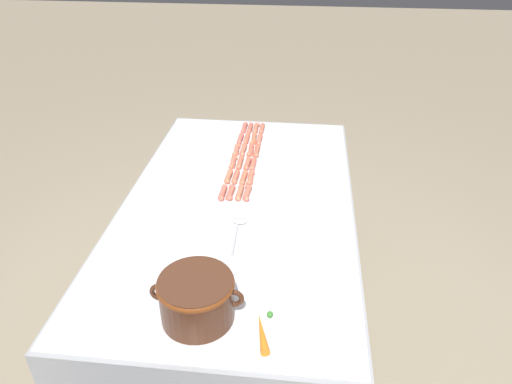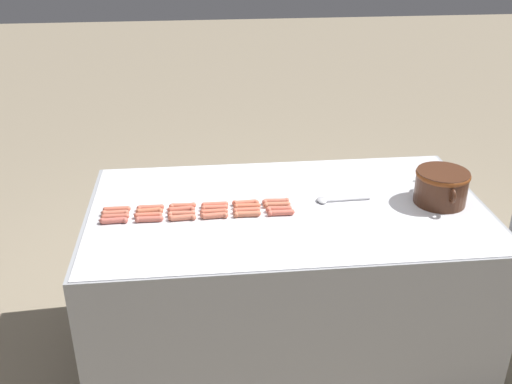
# 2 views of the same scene
# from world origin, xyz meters

# --- Properties ---
(ground_plane) EXTENTS (20.00, 20.00, 0.00)m
(ground_plane) POSITION_xyz_m (0.00, 0.00, 0.00)
(ground_plane) COLOR gray
(griddle_counter) EXTENTS (1.10, 1.94, 0.91)m
(griddle_counter) POSITION_xyz_m (0.00, 0.00, 0.45)
(griddle_counter) COLOR #9EA0A5
(griddle_counter) RESTS_ON ground_plane
(hot_dog_0) EXTENTS (0.03, 0.13, 0.03)m
(hot_dog_0) POSITION_xyz_m (-0.03, -0.82, 0.92)
(hot_dog_0) COLOR #D0684F
(hot_dog_0) RESTS_ON griddle_counter
(hot_dog_1) EXTENTS (0.03, 0.13, 0.03)m
(hot_dog_1) POSITION_xyz_m (-0.03, -0.66, 0.92)
(hot_dog_1) COLOR #D56A53
(hot_dog_1) RESTS_ON griddle_counter
(hot_dog_2) EXTENTS (0.03, 0.13, 0.03)m
(hot_dog_2) POSITION_xyz_m (-0.03, -0.51, 0.92)
(hot_dog_2) COLOR #CA664C
(hot_dog_2) RESTS_ON griddle_counter
(hot_dog_3) EXTENTS (0.03, 0.13, 0.03)m
(hot_dog_3) POSITION_xyz_m (-0.03, -0.35, 0.92)
(hot_dog_3) COLOR #D86851
(hot_dog_3) RESTS_ON griddle_counter
(hot_dog_4) EXTENTS (0.03, 0.13, 0.03)m
(hot_dog_4) POSITION_xyz_m (-0.04, -0.20, 0.92)
(hot_dog_4) COLOR #D76B50
(hot_dog_4) RESTS_ON griddle_counter
(hot_dog_5) EXTENTS (0.04, 0.13, 0.03)m
(hot_dog_5) POSITION_xyz_m (-0.04, -0.06, 0.92)
(hot_dog_5) COLOR #C96A55
(hot_dog_5) RESTS_ON griddle_counter
(hot_dog_6) EXTENTS (0.03, 0.13, 0.03)m
(hot_dog_6) POSITION_xyz_m (0.01, -0.83, 0.92)
(hot_dog_6) COLOR #CD6F55
(hot_dog_6) RESTS_ON griddle_counter
(hot_dog_7) EXTENTS (0.04, 0.13, 0.03)m
(hot_dog_7) POSITION_xyz_m (0.00, -0.67, 0.92)
(hot_dog_7) COLOR #CA6E4D
(hot_dog_7) RESTS_ON griddle_counter
(hot_dog_8) EXTENTS (0.04, 0.13, 0.03)m
(hot_dog_8) POSITION_xyz_m (0.00, -0.52, 0.92)
(hot_dog_8) COLOR #CC654E
(hot_dog_8) RESTS_ON griddle_counter
(hot_dog_9) EXTENTS (0.03, 0.13, 0.03)m
(hot_dog_9) POSITION_xyz_m (0.00, -0.36, 0.92)
(hot_dog_9) COLOR #D56B53
(hot_dog_9) RESTS_ON griddle_counter
(hot_dog_10) EXTENTS (0.03, 0.13, 0.03)m
(hot_dog_10) POSITION_xyz_m (0.00, -0.20, 0.92)
(hot_dog_10) COLOR #D66D4C
(hot_dog_10) RESTS_ON griddle_counter
(hot_dog_11) EXTENTS (0.03, 0.13, 0.03)m
(hot_dog_11) POSITION_xyz_m (0.00, -0.05, 0.92)
(hot_dog_11) COLOR #C97253
(hot_dog_11) RESTS_ON griddle_counter
(hot_dog_12) EXTENTS (0.03, 0.13, 0.03)m
(hot_dog_12) POSITION_xyz_m (0.04, -0.82, 0.92)
(hot_dog_12) COLOR #C9654F
(hot_dog_12) RESTS_ON griddle_counter
(hot_dog_13) EXTENTS (0.03, 0.13, 0.03)m
(hot_dog_13) POSITION_xyz_m (0.04, -0.67, 0.92)
(hot_dog_13) COLOR #D7694F
(hot_dog_13) RESTS_ON griddle_counter
(hot_dog_14) EXTENTS (0.03, 0.13, 0.03)m
(hot_dog_14) POSITION_xyz_m (0.04, -0.51, 0.92)
(hot_dog_14) COLOR #CA6F55
(hot_dog_14) RESTS_ON griddle_counter
(hot_dog_15) EXTENTS (0.03, 0.13, 0.03)m
(hot_dog_15) POSITION_xyz_m (0.04, -0.36, 0.92)
(hot_dog_15) COLOR #CE6A4F
(hot_dog_15) RESTS_ON griddle_counter
(hot_dog_16) EXTENTS (0.03, 0.13, 0.03)m
(hot_dog_16) POSITION_xyz_m (0.04, -0.21, 0.92)
(hot_dog_16) COLOR #D36B51
(hot_dog_16) RESTS_ON griddle_counter
(hot_dog_17) EXTENTS (0.04, 0.13, 0.03)m
(hot_dog_17) POSITION_xyz_m (0.04, -0.05, 0.92)
(hot_dog_17) COLOR #D86752
(hot_dog_17) RESTS_ON griddle_counter
(hot_dog_18) EXTENTS (0.03, 0.13, 0.03)m
(hot_dog_18) POSITION_xyz_m (0.08, -0.82, 0.92)
(hot_dog_18) COLOR #CB6355
(hot_dog_18) RESTS_ON griddle_counter
(hot_dog_19) EXTENTS (0.03, 0.13, 0.03)m
(hot_dog_19) POSITION_xyz_m (0.08, -0.66, 0.92)
(hot_dog_19) COLOR #CB6554
(hot_dog_19) RESTS_ON griddle_counter
(hot_dog_20) EXTENTS (0.03, 0.13, 0.03)m
(hot_dog_20) POSITION_xyz_m (0.08, -0.51, 0.92)
(hot_dog_20) COLOR #D27055
(hot_dog_20) RESTS_ON griddle_counter
(hot_dog_21) EXTENTS (0.03, 0.13, 0.03)m
(hot_dog_21) POSITION_xyz_m (0.08, -0.36, 0.92)
(hot_dog_21) COLOR #D06C51
(hot_dog_21) RESTS_ON griddle_counter
(hot_dog_22) EXTENTS (0.03, 0.13, 0.03)m
(hot_dog_22) POSITION_xyz_m (0.08, -0.21, 0.92)
(hot_dog_22) COLOR #D27251
(hot_dog_22) RESTS_ON griddle_counter
(hot_dog_23) EXTENTS (0.03, 0.13, 0.03)m
(hot_dog_23) POSITION_xyz_m (0.08, -0.04, 0.92)
(hot_dog_23) COLOR #D76653
(hot_dog_23) RESTS_ON griddle_counter
(bean_pot) EXTENTS (0.32, 0.26, 0.17)m
(bean_pot) POSITION_xyz_m (0.03, 0.75, 1.00)
(bean_pot) COLOR #472616
(bean_pot) RESTS_ON griddle_counter
(serving_spoon) EXTENTS (0.07, 0.27, 0.02)m
(serving_spoon) POSITION_xyz_m (-0.03, 0.22, 0.91)
(serving_spoon) COLOR #B7B7BC
(serving_spoon) RESTS_ON griddle_counter
(carrot) EXTENTS (0.07, 0.18, 0.03)m
(carrot) POSITION_xyz_m (-0.20, 0.81, 0.92)
(carrot) COLOR orange
(carrot) RESTS_ON griddle_counter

